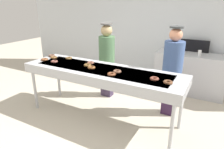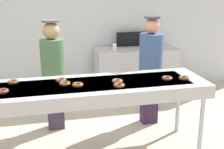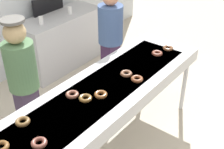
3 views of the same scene
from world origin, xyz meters
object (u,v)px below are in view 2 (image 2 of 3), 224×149
(chocolate_donut_8, at_px, (61,80))
(prep_counter, at_px, (136,72))
(chocolate_donut_0, at_px, (65,84))
(chocolate_donut_10, at_px, (184,78))
(chocolate_donut_1, at_px, (167,78))
(worker_baker, at_px, (151,64))
(menu_display, at_px, (132,39))
(chocolate_donut_6, at_px, (119,85))
(chocolate_donut_4, at_px, (117,81))
(paper_cup_0, at_px, (115,47))
(fryer_conveyor, at_px, (90,90))
(chocolate_donut_2, at_px, (78,85))
(chocolate_donut_11, at_px, (3,91))
(chocolate_donut_5, at_px, (13,82))
(paper_cup_1, at_px, (146,46))
(worker_assistant, at_px, (53,69))

(chocolate_donut_8, height_order, prep_counter, chocolate_donut_8)
(chocolate_donut_0, distance_m, chocolate_donut_10, 1.47)
(chocolate_donut_0, relative_size, chocolate_donut_1, 1.00)
(chocolate_donut_10, xyz_separation_m, worker_baker, (-0.13, 0.85, -0.02))
(menu_display, bearing_deg, chocolate_donut_6, -110.38)
(chocolate_donut_4, bearing_deg, paper_cup_0, 77.16)
(fryer_conveyor, xyz_separation_m, chocolate_donut_0, (-0.29, 0.01, 0.10))
(chocolate_donut_10, relative_size, menu_display, 0.21)
(chocolate_donut_1, bearing_deg, chocolate_donut_2, -179.90)
(chocolate_donut_2, bearing_deg, chocolate_donut_8, 127.65)
(chocolate_donut_6, bearing_deg, chocolate_donut_2, 164.64)
(chocolate_donut_11, relative_size, paper_cup_0, 1.08)
(chocolate_donut_5, bearing_deg, worker_baker, 15.05)
(chocolate_donut_4, relative_size, paper_cup_1, 1.08)
(chocolate_donut_6, relative_size, worker_assistant, 0.08)
(worker_assistant, distance_m, paper_cup_0, 1.55)
(chocolate_donut_0, height_order, chocolate_donut_8, same)
(chocolate_donut_10, distance_m, paper_cup_1, 1.97)
(chocolate_donut_6, bearing_deg, chocolate_donut_4, 83.35)
(chocolate_donut_1, distance_m, chocolate_donut_2, 1.12)
(chocolate_donut_0, relative_size, chocolate_donut_6, 1.00)
(chocolate_donut_11, relative_size, prep_counter, 0.09)
(prep_counter, bearing_deg, chocolate_donut_0, -127.68)
(chocolate_donut_6, xyz_separation_m, worker_assistant, (-0.70, 1.07, -0.04))
(chocolate_donut_1, distance_m, chocolate_donut_11, 1.94)
(chocolate_donut_0, bearing_deg, chocolate_donut_11, -170.74)
(chocolate_donut_1, xyz_separation_m, prep_counter, (0.24, 2.02, -0.51))
(chocolate_donut_1, xyz_separation_m, chocolate_donut_4, (-0.63, 0.03, 0.00))
(chocolate_donut_10, xyz_separation_m, prep_counter, (0.03, 2.06, -0.51))
(chocolate_donut_0, height_order, paper_cup_1, paper_cup_1)
(worker_assistant, height_order, menu_display, worker_assistant)
(worker_baker, xyz_separation_m, menu_display, (0.16, 1.46, 0.12))
(chocolate_donut_10, xyz_separation_m, menu_display, (0.03, 2.31, 0.10))
(chocolate_donut_4, height_order, paper_cup_0, paper_cup_0)
(chocolate_donut_4, height_order, worker_assistant, worker_assistant)
(menu_display, bearing_deg, chocolate_donut_5, -136.62)
(chocolate_donut_0, distance_m, chocolate_donut_8, 0.15)
(chocolate_donut_10, bearing_deg, paper_cup_1, 84.41)
(fryer_conveyor, xyz_separation_m, chocolate_donut_1, (0.97, -0.07, 0.10))
(chocolate_donut_10, height_order, worker_baker, worker_baker)
(fryer_conveyor, relative_size, chocolate_donut_11, 21.37)
(worker_baker, distance_m, paper_cup_1, 1.16)
(worker_baker, distance_m, prep_counter, 1.31)
(chocolate_donut_0, distance_m, menu_display, 2.65)
(worker_baker, distance_m, worker_assistant, 1.44)
(chocolate_donut_6, relative_size, paper_cup_1, 1.08)
(worker_baker, bearing_deg, chocolate_donut_6, 65.22)
(worker_assistant, bearing_deg, paper_cup_1, -155.28)
(chocolate_donut_6, height_order, chocolate_donut_10, same)
(chocolate_donut_1, height_order, chocolate_donut_10, same)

